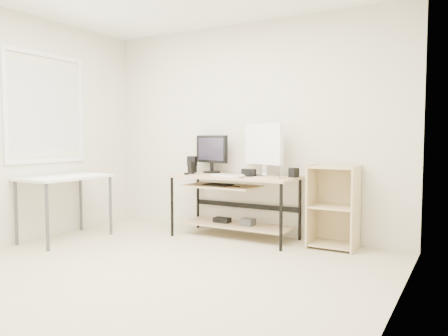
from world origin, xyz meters
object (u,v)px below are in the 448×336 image
desk (233,193)px  white_imac (264,146)px  black_monitor (212,151)px  audio_controller (191,168)px  side_table (65,183)px  shelf_unit (335,206)px

desk → white_imac: white_imac is taller
black_monitor → white_imac: size_ratio=0.84×
audio_controller → white_imac: bearing=40.2°
desk → audio_controller: bearing=-171.5°
side_table → black_monitor: 1.80m
white_imac → black_monitor: bearing=-162.9°
side_table → shelf_unit: 3.09m
desk → white_imac: (0.32, 0.16, 0.57)m
side_table → shelf_unit: size_ratio=1.11×
audio_controller → black_monitor: bearing=90.4°
shelf_unit → audio_controller: size_ratio=5.92×
black_monitor → shelf_unit: bearing=14.1°
desk → shelf_unit: size_ratio=1.67×
black_monitor → desk: bearing=-9.8°
white_imac → side_table: bearing=-128.3°
desk → side_table: 1.97m
desk → white_imac: size_ratio=2.45×
side_table → white_imac: bearing=31.6°
desk → shelf_unit: (1.18, 0.16, -0.09)m
desk → side_table: size_ratio=1.50×
side_table → black_monitor: (1.24, 1.26, 0.35)m
shelf_unit → audio_controller: bearing=-172.0°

